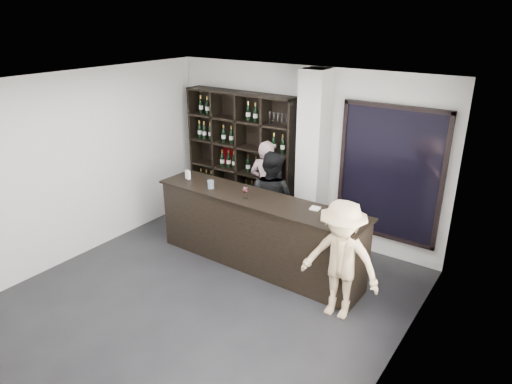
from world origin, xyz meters
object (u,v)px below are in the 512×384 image
Objects in this scene: wine_shelf at (241,158)px; taster_black at (271,200)px; tasting_counter at (258,232)px; customer at (341,260)px; taster_pink at (267,187)px.

taster_black is (1.05, -0.60, -0.37)m from wine_shelf.
wine_shelf reaches higher than taster_black.
tasting_counter is at bearing 107.51° from taster_black.
wine_shelf is 0.70× the size of tasting_counter.
wine_shelf is at bearing 135.54° from tasting_counter.
tasting_counter is 1.63m from customer.
wine_shelf is 1.50× the size of customer.
taster_black reaches higher than customer.
taster_pink is at bearing -13.88° from wine_shelf.
customer is (1.55, -0.43, 0.23)m from tasting_counter.
taster_pink is at bearing -46.59° from taster_black.
wine_shelf reaches higher than tasting_counter.
customer is at bearing -31.16° from wine_shelf.
tasting_counter is 1.25m from taster_pink.
taster_black is (0.38, -0.44, -0.01)m from taster_pink.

